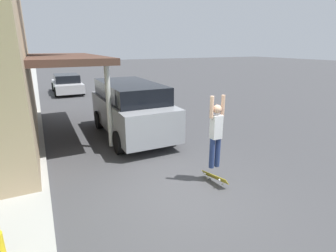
# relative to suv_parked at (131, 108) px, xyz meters

# --- Properties ---
(ground_plane) EXTENTS (120.00, 120.00, 0.00)m
(ground_plane) POSITION_rel_suv_parked_xyz_m (-0.38, -4.54, -1.09)
(ground_plane) COLOR #3D3D3F
(sidewalk) EXTENTS (1.80, 80.00, 0.10)m
(sidewalk) POSITION_rel_suv_parked_xyz_m (-3.98, 1.46, -1.04)
(sidewalk) COLOR #9E9E99
(sidewalk) RESTS_ON ground_plane
(suv_parked) EXTENTS (2.10, 4.78, 2.02)m
(suv_parked) POSITION_rel_suv_parked_xyz_m (0.00, 0.00, 0.00)
(suv_parked) COLOR gray
(suv_parked) RESTS_ON ground_plane
(car_down_street) EXTENTS (1.96, 4.28, 1.34)m
(car_down_street) POSITION_rel_suv_parked_xyz_m (-1.14, 11.08, -0.43)
(car_down_street) COLOR #B7B7BC
(car_down_street) RESTS_ON ground_plane
(skateboarder) EXTENTS (0.41, 0.21, 1.82)m
(skateboarder) POSITION_rel_suv_parked_xyz_m (0.72, -4.32, 0.23)
(skateboarder) COLOR navy
(skateboarder) RESTS_ON ground_plane
(skateboard) EXTENTS (0.28, 0.82, 0.29)m
(skateboard) POSITION_rel_suv_parked_xyz_m (0.67, -4.44, -0.92)
(skateboard) COLOR #A89323
(skateboard) RESTS_ON ground_plane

